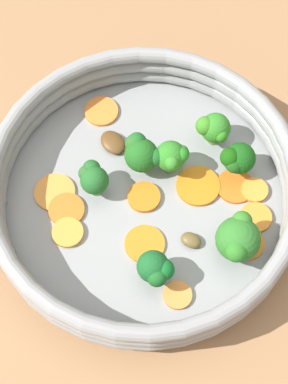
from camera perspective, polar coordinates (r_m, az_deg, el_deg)
ground_plane at (r=0.69m, az=-0.00°, el=-0.97°), size 4.00×4.00×0.00m
skillet at (r=0.69m, az=-0.00°, el=-0.76°), size 0.31×0.31×0.01m
skillet_rim_wall at (r=0.66m, az=-0.00°, el=0.42°), size 0.33×0.33×0.05m
skillet_rivet_left at (r=0.69m, az=-12.40°, el=-0.76°), size 0.01×0.01×0.01m
skillet_rivet_right at (r=0.67m, az=-11.74°, el=-5.12°), size 0.01×0.01×0.01m
carrot_slice_0 at (r=0.64m, az=3.01°, el=-9.14°), size 0.04×0.04×0.00m
carrot_slice_1 at (r=0.69m, az=4.83°, el=0.55°), size 0.05×0.05×0.00m
carrot_slice_2 at (r=0.69m, az=8.10°, el=0.52°), size 0.05×0.05×0.00m
carrot_slice_3 at (r=0.68m, az=9.89°, el=-2.25°), size 0.05×0.05×0.01m
carrot_slice_4 at (r=0.69m, az=-7.94°, el=-0.02°), size 0.05×0.05×0.00m
carrot_slice_5 at (r=0.69m, az=9.80°, el=0.15°), size 0.04×0.04×0.01m
carrot_slice_6 at (r=0.68m, az=0.28°, el=-0.27°), size 0.04×0.04×0.01m
carrot_slice_7 at (r=0.66m, az=0.06°, el=-4.64°), size 0.06×0.06×0.00m
carrot_slice_8 at (r=0.67m, az=-6.79°, el=-3.60°), size 0.05×0.05×0.01m
carrot_slice_9 at (r=0.68m, az=-6.90°, el=-1.58°), size 0.05×0.05×0.00m
carrot_slice_10 at (r=0.73m, az=-3.81°, el=7.17°), size 0.04×0.04×0.00m
carrot_slice_11 at (r=0.67m, az=9.14°, el=-4.53°), size 0.05×0.05×0.00m
broccoli_floret_0 at (r=0.62m, az=1.03°, el=-6.85°), size 0.04×0.04×0.04m
broccoli_floret_1 at (r=0.67m, az=2.55°, el=3.15°), size 0.03×0.04×0.04m
broccoli_floret_2 at (r=0.66m, az=-4.56°, el=1.22°), size 0.03×0.03×0.04m
broccoli_floret_3 at (r=0.67m, az=-0.26°, el=3.49°), size 0.04×0.04×0.04m
broccoli_floret_4 at (r=0.68m, az=8.28°, el=2.87°), size 0.04×0.04×0.04m
broccoli_floret_5 at (r=0.64m, az=8.36°, el=-4.15°), size 0.05×0.05×0.05m
broccoli_floret_6 at (r=0.69m, az=6.23°, el=5.63°), size 0.03×0.04×0.04m
mushroom_piece_0 at (r=0.66m, az=4.19°, el=-4.29°), size 0.02×0.02×0.01m
mushroom_piece_1 at (r=0.71m, az=-2.78°, el=4.43°), size 0.04×0.04×0.01m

